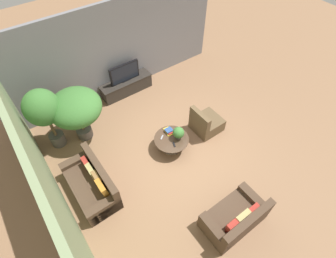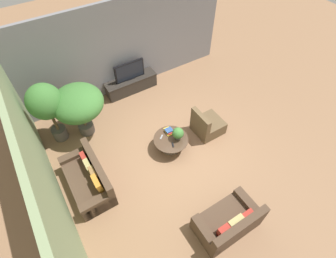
{
  "view_description": "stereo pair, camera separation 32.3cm",
  "coord_description": "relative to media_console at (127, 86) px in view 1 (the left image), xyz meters",
  "views": [
    {
      "loc": [
        -2.83,
        -3.45,
        6.07
      ],
      "look_at": [
        -0.06,
        0.35,
        0.55
      ],
      "focal_mm": 28.0,
      "sensor_mm": 36.0,
      "label": 1
    },
    {
      "loc": [
        -2.56,
        -3.63,
        6.07
      ],
      "look_at": [
        -0.06,
        0.35,
        0.55
      ],
      "focal_mm": 28.0,
      "sensor_mm": 36.0,
      "label": 2
    }
  ],
  "objects": [
    {
      "name": "couch_by_wall",
      "position": [
        -2.57,
        -2.75,
        0.03
      ],
      "size": [
        0.84,
        1.71,
        0.84
      ],
      "rotation": [
        0.0,
        0.0,
        -1.57
      ],
      "color": "#4C3828",
      "rests_on": "ground"
    },
    {
      "name": "media_console",
      "position": [
        0.0,
        0.0,
        0.0
      ],
      "size": [
        1.78,
        0.5,
        0.5
      ],
      "color": "#2D2823",
      "rests_on": "ground"
    },
    {
      "name": "potted_plant_tabletop",
      "position": [
        -0.03,
        -2.92,
        0.37
      ],
      "size": [
        0.32,
        0.32,
        0.38
      ],
      "color": "#514C47",
      "rests_on": "coffee_table"
    },
    {
      "name": "side_wall_left",
      "position": [
        -3.34,
        -2.74,
        1.24
      ],
      "size": [
        0.12,
        7.4,
        3.0
      ],
      "primitive_type": "cube",
      "color": "gray",
      "rests_on": "ground"
    },
    {
      "name": "ground_plane",
      "position": [
        -0.08,
        -2.94,
        -0.26
      ],
      "size": [
        24.0,
        24.0,
        0.0
      ],
      "primitive_type": "plane",
      "color": "#8C6647"
    },
    {
      "name": "remote_black",
      "position": [
        -0.27,
        -3.04,
        0.17
      ],
      "size": [
        0.1,
        0.16,
        0.02
      ],
      "primitive_type": "cube",
      "rotation": [
        0.0,
        0.0,
        -0.37
      ],
      "color": "black",
      "rests_on": "coffee_table"
    },
    {
      "name": "couch_near_entry",
      "position": [
        -0.34,
        -5.43,
        0.03
      ],
      "size": [
        1.42,
        0.84,
        0.84
      ],
      "rotation": [
        0.0,
        0.0,
        3.14
      ],
      "color": "#4C3828",
      "rests_on": "ground"
    },
    {
      "name": "remote_silver",
      "position": [
        -0.39,
        -2.65,
        0.17
      ],
      "size": [
        0.15,
        0.13,
        0.02
      ],
      "primitive_type": "cube",
      "rotation": [
        0.0,
        0.0,
        -0.93
      ],
      "color": "gray",
      "rests_on": "coffee_table"
    },
    {
      "name": "book_stack",
      "position": [
        -0.12,
        -2.59,
        0.2
      ],
      "size": [
        0.22,
        0.34,
        0.09
      ],
      "color": "gold",
      "rests_on": "coffee_table"
    },
    {
      "name": "potted_palm_tall",
      "position": [
        -2.72,
        -0.78,
        1.1
      ],
      "size": [
        0.91,
        0.91,
        1.94
      ],
      "color": "#514C47",
      "rests_on": "ground"
    },
    {
      "name": "potted_palm_corner",
      "position": [
        -1.99,
        -0.97,
        0.89
      ],
      "size": [
        1.4,
        1.4,
        1.62
      ],
      "color": "#514C47",
      "rests_on": "ground"
    },
    {
      "name": "television",
      "position": [
        0.0,
        -0.0,
        0.55
      ],
      "size": [
        1.02,
        0.13,
        0.63
      ],
      "color": "black",
      "rests_on": "media_console"
    },
    {
      "name": "coffee_table",
      "position": [
        -0.2,
        -2.83,
        0.03
      ],
      "size": [
        0.97,
        0.97,
        0.42
      ],
      "color": "#756656",
      "rests_on": "ground"
    },
    {
      "name": "armchair_wicker",
      "position": [
        1.04,
        -2.87,
        0.01
      ],
      "size": [
        0.8,
        0.76,
        0.86
      ],
      "rotation": [
        0.0,
        0.0,
        1.57
      ],
      "color": "brown",
      "rests_on": "ground"
    },
    {
      "name": "back_wall_stone",
      "position": [
        -0.08,
        0.32,
        1.24
      ],
      "size": [
        7.4,
        0.12,
        3.0
      ],
      "primitive_type": "cube",
      "color": "slate",
      "rests_on": "ground"
    }
  ]
}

